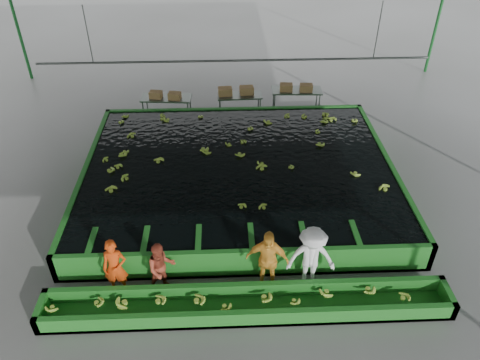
{
  "coord_description": "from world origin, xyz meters",
  "views": [
    {
      "loc": [
        -0.49,
        -10.97,
        9.38
      ],
      "look_at": [
        0.0,
        0.5,
        1.0
      ],
      "focal_mm": 35.0,
      "sensor_mm": 36.0,
      "label": 1
    }
  ],
  "objects_px": {
    "box_stack_mid": "(236,94)",
    "box_stack_right": "(296,91)",
    "packing_table_right": "(296,100)",
    "box_stack_left": "(166,98)",
    "sorting_trough": "(247,304)",
    "packing_table_mid": "(240,104)",
    "worker_c": "(267,260)",
    "packing_table_left": "(167,107)",
    "worker_a": "(115,267)",
    "worker_d": "(311,258)",
    "worker_b": "(161,268)",
    "flotation_tank": "(239,176)"
  },
  "relations": [
    {
      "from": "box_stack_mid",
      "to": "box_stack_right",
      "type": "height_order",
      "value": "box_stack_right"
    },
    {
      "from": "packing_table_right",
      "to": "box_stack_left",
      "type": "distance_m",
      "value": 5.46
    },
    {
      "from": "sorting_trough",
      "to": "packing_table_mid",
      "type": "bearing_deg",
      "value": 88.64
    },
    {
      "from": "worker_c",
      "to": "box_stack_right",
      "type": "distance_m",
      "value": 9.79
    },
    {
      "from": "packing_table_left",
      "to": "packing_table_mid",
      "type": "distance_m",
      "value": 3.01
    },
    {
      "from": "worker_c",
      "to": "packing_table_mid",
      "type": "distance_m",
      "value": 9.49
    },
    {
      "from": "worker_a",
      "to": "worker_d",
      "type": "height_order",
      "value": "worker_d"
    },
    {
      "from": "worker_c",
      "to": "worker_d",
      "type": "height_order",
      "value": "worker_d"
    },
    {
      "from": "packing_table_left",
      "to": "box_stack_right",
      "type": "bearing_deg",
      "value": 3.6
    },
    {
      "from": "sorting_trough",
      "to": "packing_table_left",
      "type": "xyz_separation_m",
      "value": [
        -2.75,
        10.04,
        0.21
      ]
    },
    {
      "from": "worker_c",
      "to": "packing_table_left",
      "type": "xyz_separation_m",
      "value": [
        -3.29,
        9.24,
        -0.46
      ]
    },
    {
      "from": "worker_a",
      "to": "worker_d",
      "type": "xyz_separation_m",
      "value": [
        4.87,
        0.0,
        0.11
      ]
    },
    {
      "from": "worker_a",
      "to": "worker_d",
      "type": "distance_m",
      "value": 4.87
    },
    {
      "from": "sorting_trough",
      "to": "packing_table_right",
      "type": "height_order",
      "value": "packing_table_right"
    },
    {
      "from": "packing_table_left",
      "to": "box_stack_right",
      "type": "relative_size",
      "value": 1.51
    },
    {
      "from": "worker_a",
      "to": "packing_table_left",
      "type": "bearing_deg",
      "value": 85.16
    },
    {
      "from": "box_stack_right",
      "to": "box_stack_left",
      "type": "bearing_deg",
      "value": -175.37
    },
    {
      "from": "sorting_trough",
      "to": "worker_b",
      "type": "xyz_separation_m",
      "value": [
        -2.1,
        0.8,
        0.51
      ]
    },
    {
      "from": "box_stack_mid",
      "to": "box_stack_left",
      "type": "bearing_deg",
      "value": -171.68
    },
    {
      "from": "worker_c",
      "to": "packing_table_left",
      "type": "bearing_deg",
      "value": 121.11
    },
    {
      "from": "packing_table_left",
      "to": "sorting_trough",
      "type": "bearing_deg",
      "value": -74.67
    },
    {
      "from": "worker_d",
      "to": "packing_table_left",
      "type": "height_order",
      "value": "worker_d"
    },
    {
      "from": "packing_table_left",
      "to": "box_stack_right",
      "type": "height_order",
      "value": "box_stack_right"
    },
    {
      "from": "sorting_trough",
      "to": "flotation_tank",
      "type": "bearing_deg",
      "value": 90.0
    },
    {
      "from": "packing_table_left",
      "to": "box_stack_mid",
      "type": "height_order",
      "value": "box_stack_mid"
    },
    {
      "from": "flotation_tank",
      "to": "worker_a",
      "type": "relative_size",
      "value": 6.03
    },
    {
      "from": "flotation_tank",
      "to": "box_stack_mid",
      "type": "distance_m",
      "value": 5.27
    },
    {
      "from": "worker_b",
      "to": "box_stack_mid",
      "type": "distance_m",
      "value": 9.81
    },
    {
      "from": "worker_c",
      "to": "box_stack_mid",
      "type": "bearing_deg",
      "value": 104.14
    },
    {
      "from": "flotation_tank",
      "to": "worker_d",
      "type": "relative_size",
      "value": 5.31
    },
    {
      "from": "worker_c",
      "to": "box_stack_right",
      "type": "bearing_deg",
      "value": 89.39
    },
    {
      "from": "box_stack_left",
      "to": "flotation_tank",
      "type": "bearing_deg",
      "value": -60.21
    },
    {
      "from": "worker_c",
      "to": "box_stack_mid",
      "type": "relative_size",
      "value": 1.27
    },
    {
      "from": "packing_table_right",
      "to": "worker_d",
      "type": "bearing_deg",
      "value": -95.94
    },
    {
      "from": "packing_table_left",
      "to": "box_stack_left",
      "type": "xyz_separation_m",
      "value": [
        -0.02,
        -0.1,
        0.46
      ]
    },
    {
      "from": "worker_d",
      "to": "box_stack_right",
      "type": "distance_m",
      "value": 9.62
    },
    {
      "from": "worker_d",
      "to": "box_stack_mid",
      "type": "height_order",
      "value": "worker_d"
    },
    {
      "from": "flotation_tank",
      "to": "worker_c",
      "type": "height_order",
      "value": "worker_c"
    },
    {
      "from": "flotation_tank",
      "to": "worker_d",
      "type": "bearing_deg",
      "value": -69.17
    },
    {
      "from": "box_stack_left",
      "to": "box_stack_right",
      "type": "height_order",
      "value": "box_stack_right"
    },
    {
      "from": "worker_b",
      "to": "box_stack_right",
      "type": "distance_m",
      "value": 10.66
    },
    {
      "from": "flotation_tank",
      "to": "packing_table_right",
      "type": "relative_size",
      "value": 4.83
    },
    {
      "from": "flotation_tank",
      "to": "packing_table_mid",
      "type": "bearing_deg",
      "value": 87.3
    },
    {
      "from": "packing_table_mid",
      "to": "box_stack_mid",
      "type": "height_order",
      "value": "box_stack_mid"
    },
    {
      "from": "worker_b",
      "to": "box_stack_mid",
      "type": "relative_size",
      "value": 1.05
    },
    {
      "from": "sorting_trough",
      "to": "packing_table_right",
      "type": "xyz_separation_m",
      "value": [
        2.64,
        10.47,
        0.22
      ]
    },
    {
      "from": "worker_a",
      "to": "box_stack_mid",
      "type": "relative_size",
      "value": 1.14
    },
    {
      "from": "packing_table_right",
      "to": "worker_c",
      "type": "bearing_deg",
      "value": -102.29
    },
    {
      "from": "worker_d",
      "to": "packing_table_right",
      "type": "relative_size",
      "value": 0.91
    },
    {
      "from": "flotation_tank",
      "to": "box_stack_mid",
      "type": "height_order",
      "value": "box_stack_mid"
    }
  ]
}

